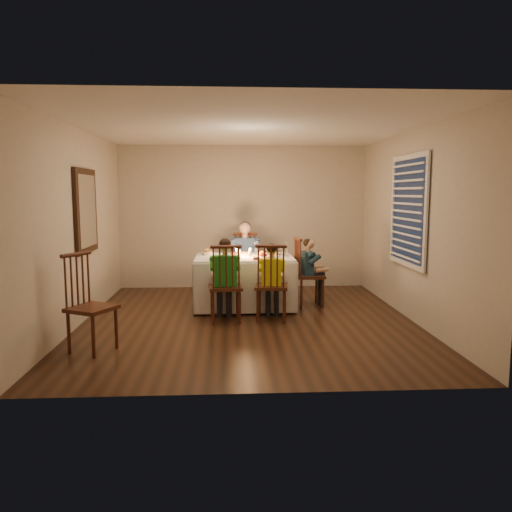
{
  "coord_description": "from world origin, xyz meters",
  "views": [
    {
      "loc": [
        -0.26,
        -6.68,
        1.75
      ],
      "look_at": [
        0.11,
        0.15,
        0.88
      ],
      "focal_mm": 35.0,
      "sensor_mm": 36.0,
      "label": 1
    }
  ],
  "objects": [
    {
      "name": "chair_adult",
      "position": [
        0.01,
        1.63,
        0.0
      ],
      "size": [
        0.46,
        0.44,
        1.07
      ],
      "primitive_type": null,
      "rotation": [
        0.0,
        0.0,
        -0.06
      ],
      "color": "#36160E",
      "rests_on": "ground"
    },
    {
      "name": "child_yellow",
      "position": [
        0.32,
        0.02,
        0.0
      ],
      "size": [
        0.39,
        0.37,
        1.07
      ],
      "primitive_type": null,
      "rotation": [
        0.0,
        0.0,
        3.01
      ],
      "color": "yellow",
      "rests_on": "ground"
    },
    {
      "name": "wall_right",
      "position": [
        2.25,
        0.0,
        1.3
      ],
      "size": [
        0.02,
        5.0,
        2.6
      ],
      "primitive_type": "cube",
      "color": "beige",
      "rests_on": "ground"
    },
    {
      "name": "dining_table",
      "position": [
        -0.03,
        0.83,
        0.56
      ],
      "size": [
        1.52,
        1.1,
        0.76
      ],
      "rotation": [
        0.0,
        0.0,
        0.01
      ],
      "color": "white",
      "rests_on": "ground"
    },
    {
      "name": "orange_fruit",
      "position": [
        0.25,
        0.89,
        0.83
      ],
      "size": [
        0.08,
        0.08,
        0.08
      ],
      "primitive_type": "sphere",
      "color": "orange",
      "rests_on": "dining_table"
    },
    {
      "name": "setting_yellow",
      "position": [
        0.32,
        0.48,
        0.8
      ],
      "size": [
        0.26,
        0.26,
        0.02
      ],
      "primitive_type": "cylinder",
      "rotation": [
        0.0,
        0.0,
        0.01
      ],
      "color": "white",
      "rests_on": "dining_table"
    },
    {
      "name": "chair_extra",
      "position": [
        -1.77,
        -1.22,
        0.0
      ],
      "size": [
        0.59,
        0.6,
        1.1
      ],
      "primitive_type": null,
      "rotation": [
        0.0,
        0.0,
        1.09
      ],
      "color": "#36160E",
      "rests_on": "ground"
    },
    {
      "name": "setting_green",
      "position": [
        -0.31,
        0.52,
        0.8
      ],
      "size": [
        0.26,
        0.26,
        0.02
      ],
      "primitive_type": "cylinder",
      "rotation": [
        0.0,
        0.0,
        0.01
      ],
      "color": "white",
      "rests_on": "dining_table"
    },
    {
      "name": "candle_right",
      "position": [
        0.06,
        0.83,
        0.84
      ],
      "size": [
        0.06,
        0.06,
        0.1
      ],
      "primitive_type": "cylinder",
      "color": "white",
      "rests_on": "dining_table"
    },
    {
      "name": "wall_back",
      "position": [
        0.0,
        2.5,
        1.3
      ],
      "size": [
        4.5,
        0.02,
        2.6
      ],
      "primitive_type": "cube",
      "color": "beige",
      "rests_on": "ground"
    },
    {
      "name": "chair_near_left",
      "position": [
        -0.31,
        -0.01,
        0.0
      ],
      "size": [
        0.47,
        0.45,
        1.07
      ],
      "primitive_type": null,
      "rotation": [
        0.0,
        0.0,
        3.22
      ],
      "color": "#36160E",
      "rests_on": "ground"
    },
    {
      "name": "chair_end",
      "position": [
        0.98,
        0.86,
        0.0
      ],
      "size": [
        0.46,
        0.48,
        1.07
      ],
      "primitive_type": null,
      "rotation": [
        0.0,
        0.0,
        1.67
      ],
      "color": "#36160E",
      "rests_on": "ground"
    },
    {
      "name": "wall_mirror",
      "position": [
        -2.22,
        0.3,
        1.5
      ],
      "size": [
        0.06,
        0.95,
        1.15
      ],
      "color": "black",
      "rests_on": "wall_left"
    },
    {
      "name": "setting_teal",
      "position": [
        0.45,
        0.87,
        0.8
      ],
      "size": [
        0.26,
        0.26,
        0.02
      ],
      "primitive_type": "cylinder",
      "rotation": [
        0.0,
        0.0,
        0.01
      ],
      "color": "white",
      "rests_on": "dining_table"
    },
    {
      "name": "child_teal",
      "position": [
        0.98,
        0.86,
        0.0
      ],
      "size": [
        0.35,
        0.37,
        1.05
      ],
      "primitive_type": null,
      "rotation": [
        0.0,
        0.0,
        1.67
      ],
      "color": "#18313D",
      "rests_on": "ground"
    },
    {
      "name": "serving_bowl",
      "position": [
        -0.59,
        1.07,
        0.81
      ],
      "size": [
        0.25,
        0.25,
        0.05
      ],
      "primitive_type": "imported",
      "rotation": [
        0.0,
        0.0,
        0.25
      ],
      "color": "white",
      "rests_on": "dining_table"
    },
    {
      "name": "candle_left",
      "position": [
        -0.11,
        0.83,
        0.84
      ],
      "size": [
        0.06,
        0.06,
        0.1
      ],
      "primitive_type": "cylinder",
      "color": "white",
      "rests_on": "dining_table"
    },
    {
      "name": "squash",
      "position": [
        -0.61,
        1.14,
        0.83
      ],
      "size": [
        0.09,
        0.09,
        0.09
      ],
      "primitive_type": "sphere",
      "color": "yellow",
      "rests_on": "dining_table"
    },
    {
      "name": "ground",
      "position": [
        0.0,
        0.0,
        0.0
      ],
      "size": [
        5.0,
        5.0,
        0.0
      ],
      "primitive_type": "plane",
      "color": "black",
      "rests_on": "ground"
    },
    {
      "name": "window_blinds",
      "position": [
        2.21,
        0.1,
        1.5
      ],
      "size": [
        0.07,
        1.34,
        1.54
      ],
      "color": "#0C1932",
      "rests_on": "wall_right"
    },
    {
      "name": "wall_left",
      "position": [
        -2.25,
        0.0,
        1.3
      ],
      "size": [
        0.02,
        5.0,
        2.6
      ],
      "primitive_type": "cube",
      "color": "beige",
      "rests_on": "ground"
    },
    {
      "name": "child_green",
      "position": [
        -0.31,
        -0.01,
        0.0
      ],
      "size": [
        0.42,
        0.39,
        1.14
      ],
      "primitive_type": null,
      "rotation": [
        0.0,
        0.0,
        3.22
      ],
      "color": "green",
      "rests_on": "ground"
    },
    {
      "name": "setting_adult",
      "position": [
        0.0,
        1.12,
        0.8
      ],
      "size": [
        0.26,
        0.26,
        0.02
      ],
      "primitive_type": "cylinder",
      "rotation": [
        0.0,
        0.0,
        0.01
      ],
      "color": "white",
      "rests_on": "dining_table"
    },
    {
      "name": "chair_near_right",
      "position": [
        0.32,
        0.02,
        0.0
      ],
      "size": [
        0.49,
        0.47,
        1.07
      ],
      "primitive_type": null,
      "rotation": [
        0.0,
        0.0,
        3.01
      ],
      "color": "#36160E",
      "rests_on": "ground"
    },
    {
      "name": "adult",
      "position": [
        0.01,
        1.63,
        0.0
      ],
      "size": [
        0.49,
        0.45,
        1.27
      ],
      "primitive_type": null,
      "rotation": [
        0.0,
        0.0,
        -0.06
      ],
      "color": "navy",
      "rests_on": "ground"
    },
    {
      "name": "ceiling",
      "position": [
        0.0,
        0.0,
        2.6
      ],
      "size": [
        5.0,
        5.0,
        0.0
      ],
      "primitive_type": "plane",
      "color": "white",
      "rests_on": "wall_back"
    }
  ]
}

